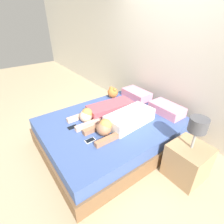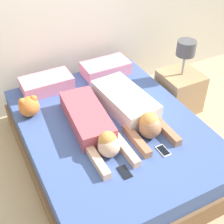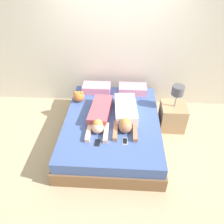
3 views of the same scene
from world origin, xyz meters
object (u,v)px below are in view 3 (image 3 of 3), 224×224
at_px(person_left, 100,115).
at_px(cell_phone_left, 97,143).
at_px(pillow_head_right, 133,89).
at_px(plush_toy, 79,96).
at_px(pillow_head_left, 97,88).
at_px(cell_phone_right, 125,141).
at_px(person_right, 126,113).
at_px(nightstand, 173,115).
at_px(bed, 112,129).

xyz_separation_m(person_left, cell_phone_left, (0.02, -0.58, -0.08)).
xyz_separation_m(pillow_head_right, plush_toy, (-1.03, -0.36, 0.03)).
height_order(pillow_head_left, cell_phone_right, pillow_head_left).
relative_size(person_right, cell_phone_right, 7.74).
xyz_separation_m(person_right, cell_phone_left, (-0.42, -0.63, -0.09)).
distance_m(person_left, nightstand, 1.43).
distance_m(pillow_head_right, nightstand, 0.94).
bearing_deg(pillow_head_right, cell_phone_right, -95.49).
bearing_deg(cell_phone_right, pillow_head_left, 113.11).
distance_m(person_right, cell_phone_left, 0.77).
distance_m(person_left, plush_toy, 0.69).
height_order(pillow_head_right, cell_phone_left, pillow_head_right).
distance_m(bed, pillow_head_right, 1.00).
relative_size(pillow_head_right, cell_phone_left, 3.90).
bearing_deg(bed, pillow_head_right, 67.11).
xyz_separation_m(pillow_head_left, plush_toy, (-0.30, -0.36, 0.03)).
bearing_deg(plush_toy, cell_phone_left, -66.71).
distance_m(bed, person_left, 0.38).
bearing_deg(plush_toy, pillow_head_right, 19.27).
relative_size(person_right, cell_phone_left, 7.74).
distance_m(pillow_head_right, cell_phone_left, 1.57).
bearing_deg(person_right, cell_phone_left, -123.64).
relative_size(bed, pillow_head_right, 3.90).
height_order(pillow_head_right, nightstand, nightstand).
height_order(person_left, person_right, person_right).
relative_size(cell_phone_right, plush_toy, 0.66).
bearing_deg(pillow_head_left, person_left, -79.84).
bearing_deg(person_right, nightstand, 20.92).
bearing_deg(nightstand, cell_phone_left, -143.56).
relative_size(bed, cell_phone_right, 15.20).
bearing_deg(person_right, bed, -169.86).
height_order(plush_toy, nightstand, nightstand).
height_order(pillow_head_left, cell_phone_left, pillow_head_left).
relative_size(person_right, plush_toy, 5.11).
xyz_separation_m(bed, person_left, (-0.21, -0.01, 0.32)).
distance_m(pillow_head_right, cell_phone_right, 1.42).
distance_m(person_right, cell_phone_right, 0.59).
bearing_deg(cell_phone_right, person_left, 130.05).
height_order(person_right, plush_toy, person_right).
bearing_deg(pillow_head_left, person_right, -54.15).
bearing_deg(bed, pillow_head_left, 112.89).
bearing_deg(bed, nightstand, 18.82).
xyz_separation_m(plush_toy, nightstand, (1.80, -0.12, -0.27)).
xyz_separation_m(pillow_head_left, nightstand, (1.51, -0.48, -0.24)).
bearing_deg(cell_phone_left, person_right, 56.36).
bearing_deg(person_right, cell_phone_right, -89.90).
bearing_deg(pillow_head_right, bed, -112.89).
bearing_deg(bed, cell_phone_left, -107.77).
bearing_deg(cell_phone_left, plush_toy, 113.29).
relative_size(bed, plush_toy, 10.04).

